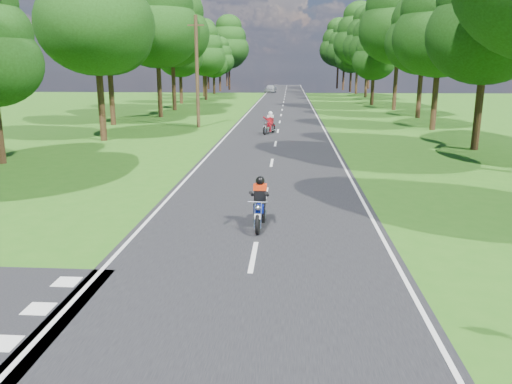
{
  "coord_description": "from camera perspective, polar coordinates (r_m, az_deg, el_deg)",
  "views": [
    {
      "loc": [
        0.81,
        -9.08,
        4.39
      ],
      "look_at": [
        -0.07,
        4.0,
        1.1
      ],
      "focal_mm": 35.0,
      "sensor_mm": 36.0,
      "label": 1
    }
  ],
  "objects": [
    {
      "name": "treeline",
      "position": [
        69.25,
        4.55,
        17.25
      ],
      "size": [
        40.0,
        115.35,
        14.78
      ],
      "color": "black",
      "rests_on": "ground"
    },
    {
      "name": "main_road",
      "position": [
        59.24,
        3.09,
        9.83
      ],
      "size": [
        7.0,
        140.0,
        0.02
      ],
      "primitive_type": "cube",
      "color": "black",
      "rests_on": "ground"
    },
    {
      "name": "rider_far_red",
      "position": [
        33.79,
        1.52,
        7.93
      ],
      "size": [
        1.15,
        1.89,
        1.49
      ],
      "primitive_type": null,
      "rotation": [
        0.0,
        0.0,
        -0.33
      ],
      "color": "#A50C1C",
      "rests_on": "main_road"
    },
    {
      "name": "telegraph_pole",
      "position": [
        37.7,
        -6.75,
        13.51
      ],
      "size": [
        1.2,
        0.26,
        8.0
      ],
      "color": "#382616",
      "rests_on": "ground"
    },
    {
      "name": "road_markings",
      "position": [
        57.38,
        2.93,
        9.71
      ],
      "size": [
        7.4,
        140.0,
        0.01
      ],
      "color": "silver",
      "rests_on": "main_road"
    },
    {
      "name": "rider_near_blue",
      "position": [
        13.93,
        0.41,
        -1.16
      ],
      "size": [
        0.59,
        1.7,
        1.41
      ],
      "primitive_type": null,
      "rotation": [
        0.0,
        0.0,
        -0.01
      ],
      "color": "#0D1E95",
      "rests_on": "main_road"
    },
    {
      "name": "distant_car",
      "position": [
        89.43,
        1.69,
        11.74
      ],
      "size": [
        2.26,
        4.35,
        1.42
      ],
      "primitive_type": "imported",
      "rotation": [
        0.0,
        0.0,
        -0.15
      ],
      "color": "#BABDC2",
      "rests_on": "main_road"
    },
    {
      "name": "ground",
      "position": [
        10.11,
        -1.14,
        -11.64
      ],
      "size": [
        160.0,
        160.0,
        0.0
      ],
      "primitive_type": "plane",
      "color": "#286015",
      "rests_on": "ground"
    }
  ]
}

